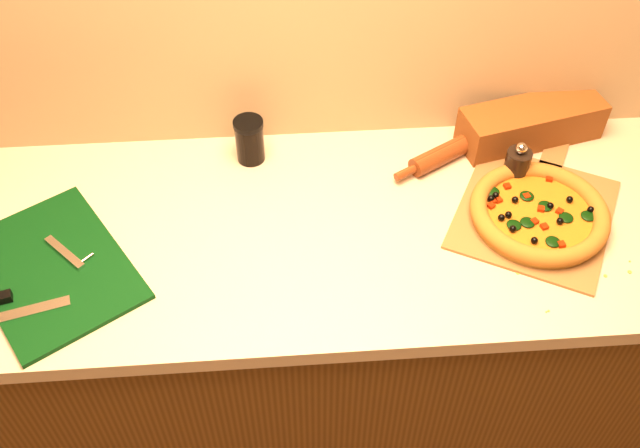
# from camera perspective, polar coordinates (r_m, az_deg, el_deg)

# --- Properties ---
(cabinet) EXTENTS (2.80, 0.65, 0.86)m
(cabinet) POSITION_cam_1_polar(r_m,az_deg,el_deg) (2.00, -0.76, -9.22)
(cabinet) COLOR #4E3010
(cabinet) RESTS_ON ground
(countertop) EXTENTS (2.84, 0.68, 0.04)m
(countertop) POSITION_cam_1_polar(r_m,az_deg,el_deg) (1.64, -0.91, -0.63)
(countertop) COLOR #BDAE93
(countertop) RESTS_ON cabinet
(pizza_peel) EXTENTS (0.47, 0.53, 0.01)m
(pizza_peel) POSITION_cam_1_polar(r_m,az_deg,el_deg) (1.73, 16.87, 1.11)
(pizza_peel) COLOR brown
(pizza_peel) RESTS_ON countertop
(pizza) EXTENTS (0.31, 0.31, 0.04)m
(pizza) POSITION_cam_1_polar(r_m,az_deg,el_deg) (1.69, 17.12, 0.85)
(pizza) COLOR #B47D2D
(pizza) RESTS_ON pizza_peel
(cutting_board) EXTENTS (0.46, 0.49, 0.03)m
(cutting_board) POSITION_cam_1_polar(r_m,az_deg,el_deg) (1.65, -20.76, -3.42)
(cutting_board) COLOR #05320D
(cutting_board) RESTS_ON countertop
(bottle_cap) EXTENTS (0.03, 0.03, 0.01)m
(bottle_cap) POSITION_cam_1_polar(r_m,az_deg,el_deg) (1.69, -23.31, -3.13)
(bottle_cap) COLOR black
(bottle_cap) RESTS_ON countertop
(pepper_grinder) EXTENTS (0.06, 0.06, 0.11)m
(pepper_grinder) POSITION_cam_1_polar(r_m,az_deg,el_deg) (1.77, 15.47, 4.59)
(pepper_grinder) COLOR black
(pepper_grinder) RESTS_ON countertop
(rolling_pin) EXTENTS (0.32, 0.19, 0.05)m
(rolling_pin) POSITION_cam_1_polar(r_m,az_deg,el_deg) (1.81, 10.53, 5.86)
(rolling_pin) COLOR #5C250F
(rolling_pin) RESTS_ON countertop
(bread_bag) EXTENTS (0.38, 0.20, 0.10)m
(bread_bag) POSITION_cam_1_polar(r_m,az_deg,el_deg) (1.89, 16.54, 7.74)
(bread_bag) COLOR brown
(bread_bag) RESTS_ON countertop
(dark_jar) EXTENTS (0.07, 0.07, 0.12)m
(dark_jar) POSITION_cam_1_polar(r_m,az_deg,el_deg) (1.76, -5.65, 6.70)
(dark_jar) COLOR black
(dark_jar) RESTS_ON countertop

